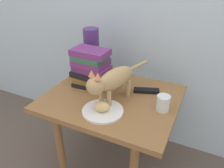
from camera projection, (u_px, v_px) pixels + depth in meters
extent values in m
plane|color=brown|center=(112.00, 165.00, 1.56)|extent=(6.00, 6.00, 0.00)
cube|color=olive|center=(112.00, 98.00, 1.29)|extent=(0.75, 0.62, 0.03)
cylinder|color=olive|center=(60.00, 148.00, 1.33)|extent=(0.04, 0.04, 0.54)
cylinder|color=olive|center=(98.00, 108.00, 1.70)|extent=(0.04, 0.04, 0.54)
cylinder|color=olive|center=(157.00, 125.00, 1.52)|extent=(0.04, 0.04, 0.54)
cylinder|color=white|center=(103.00, 111.00, 1.14)|extent=(0.21, 0.21, 0.01)
ellipsoid|color=#E0BC7A|center=(102.00, 107.00, 1.12)|extent=(0.09, 0.08, 0.05)
cylinder|color=tan|center=(109.00, 99.00, 1.16)|extent=(0.02, 0.02, 0.10)
cylinder|color=tan|center=(101.00, 95.00, 1.19)|extent=(0.02, 0.02, 0.10)
cylinder|color=tan|center=(128.00, 88.00, 1.26)|extent=(0.02, 0.02, 0.10)
cylinder|color=tan|center=(120.00, 85.00, 1.30)|extent=(0.02, 0.02, 0.10)
ellipsoid|color=tan|center=(116.00, 78.00, 1.19)|extent=(0.16, 0.28, 0.11)
sphere|color=tan|center=(95.00, 86.00, 1.08)|extent=(0.09, 0.09, 0.09)
cone|color=#DD8460|center=(98.00, 76.00, 1.04)|extent=(0.03, 0.03, 0.03)
cone|color=#DD8460|center=(91.00, 73.00, 1.07)|extent=(0.03, 0.03, 0.03)
cylinder|color=tan|center=(139.00, 65.00, 1.31)|extent=(0.07, 0.16, 0.02)
cube|color=black|center=(91.00, 83.00, 1.39)|extent=(0.21, 0.16, 0.02)
cube|color=olive|center=(92.00, 79.00, 1.38)|extent=(0.22, 0.15, 0.04)
cube|color=black|center=(90.00, 74.00, 1.36)|extent=(0.22, 0.16, 0.03)
cube|color=#72337A|center=(92.00, 68.00, 1.34)|extent=(0.23, 0.15, 0.04)
cube|color=#72337A|center=(91.00, 63.00, 1.33)|extent=(0.20, 0.16, 0.04)
cube|color=#336B4C|center=(90.00, 58.00, 1.31)|extent=(0.21, 0.15, 0.03)
cube|color=#72337A|center=(90.00, 52.00, 1.29)|extent=(0.22, 0.14, 0.04)
cylinder|color=#4C2D72|center=(92.00, 52.00, 1.47)|extent=(0.10, 0.10, 0.31)
cylinder|color=silver|center=(163.00, 103.00, 1.14)|extent=(0.07, 0.07, 0.08)
cylinder|color=silver|center=(163.00, 106.00, 1.15)|extent=(0.06, 0.06, 0.04)
cube|color=black|center=(146.00, 91.00, 1.31)|extent=(0.16, 0.09, 0.02)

